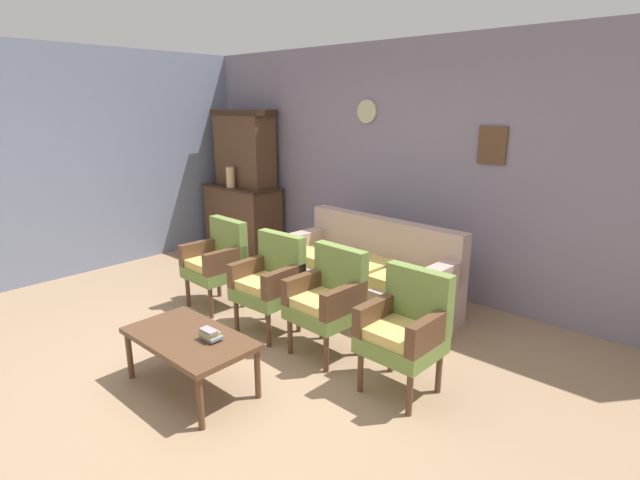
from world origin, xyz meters
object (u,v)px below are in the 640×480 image
object	(u,v)px
coffee_table	(190,341)
book_stack_on_table	(210,335)
armchair_by_doorway	(328,297)
vase_on_cabinet	(230,177)
armchair_near_couch_end	(270,279)
floral_couch	(366,278)
armchair_row_middle	(406,327)
side_cabinet	(243,218)
armchair_near_cabinet	(217,260)

from	to	relation	value
coffee_table	book_stack_on_table	xyz separation A→B (m)	(0.17, 0.06, 0.09)
armchair_by_doorway	book_stack_on_table	bearing A→B (deg)	-102.30
vase_on_cabinet	armchair_near_couch_end	bearing A→B (deg)	-30.66
vase_on_cabinet	coffee_table	distance (m)	3.52
floral_couch	book_stack_on_table	size ratio (longest dim) A/B	13.04
armchair_row_middle	armchair_by_doorway	bearing A→B (deg)	176.31
vase_on_cabinet	armchair_near_couch_end	world-z (taller)	vase_on_cabinet
side_cabinet	vase_on_cabinet	xyz separation A→B (m)	(-0.00, -0.18, 0.60)
armchair_near_couch_end	side_cabinet	bearing A→B (deg)	145.98
vase_on_cabinet	book_stack_on_table	bearing A→B (deg)	-40.67
vase_on_cabinet	armchair_near_cabinet	world-z (taller)	vase_on_cabinet
armchair_row_middle	coffee_table	size ratio (longest dim) A/B	0.90
side_cabinet	floral_couch	xyz separation A→B (m)	(2.57, -0.51, -0.14)
armchair_near_cabinet	book_stack_on_table	bearing A→B (deg)	-38.23
floral_couch	coffee_table	distance (m)	2.05
armchair_by_doorway	armchair_row_middle	distance (m)	0.78
armchair_near_couch_end	coffee_table	bearing A→B (deg)	-75.32
vase_on_cabinet	armchair_by_doorway	xyz separation A→B (m)	(2.90, -1.29, -0.57)
side_cabinet	armchair_near_cabinet	distance (m)	2.04
armchair_near_couch_end	armchair_by_doorway	distance (m)	0.66
floral_couch	armchair_row_middle	world-z (taller)	same
armchair_near_couch_end	armchair_row_middle	size ratio (longest dim) A/B	1.00
armchair_near_couch_end	coffee_table	size ratio (longest dim) A/B	0.90
side_cabinet	vase_on_cabinet	bearing A→B (deg)	-91.21
floral_couch	side_cabinet	bearing A→B (deg)	168.81
floral_couch	armchair_near_couch_end	distance (m)	1.07
vase_on_cabinet	armchair_row_middle	xyz separation A→B (m)	(3.68, -1.34, -0.57)
armchair_near_cabinet	book_stack_on_table	xyz separation A→B (m)	(1.28, -1.01, -0.04)
side_cabinet	book_stack_on_table	distance (m)	3.66
armchair_near_cabinet	armchair_near_couch_end	world-z (taller)	same
book_stack_on_table	vase_on_cabinet	bearing A→B (deg)	139.33
floral_couch	armchair_near_cabinet	size ratio (longest dim) A/B	2.12
armchair_near_cabinet	armchair_near_couch_end	bearing A→B (deg)	-2.16
floral_couch	armchair_row_middle	size ratio (longest dim) A/B	2.12
armchair_near_couch_end	armchair_near_cabinet	bearing A→B (deg)	177.84
armchair_near_couch_end	armchair_by_doorway	xyz separation A→B (m)	(0.66, 0.03, 0.00)
armchair_near_couch_end	armchair_row_middle	world-z (taller)	same
armchair_near_cabinet	coffee_table	world-z (taller)	armchair_near_cabinet
floral_couch	book_stack_on_table	world-z (taller)	floral_couch
side_cabinet	armchair_row_middle	distance (m)	3.98
vase_on_cabinet	armchair_near_couch_end	distance (m)	2.67
side_cabinet	coffee_table	size ratio (longest dim) A/B	1.16
armchair_row_middle	book_stack_on_table	world-z (taller)	armchair_row_middle
book_stack_on_table	floral_couch	bearing A→B (deg)	93.26
side_cabinet	armchair_row_middle	world-z (taller)	side_cabinet
vase_on_cabinet	coffee_table	size ratio (longest dim) A/B	0.28
vase_on_cabinet	armchair_near_couch_end	size ratio (longest dim) A/B	0.31
armchair_near_cabinet	floral_couch	bearing A→B (deg)	39.73
side_cabinet	floral_couch	world-z (taller)	side_cabinet
floral_couch	armchair_row_middle	xyz separation A→B (m)	(1.11, -1.02, 0.17)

